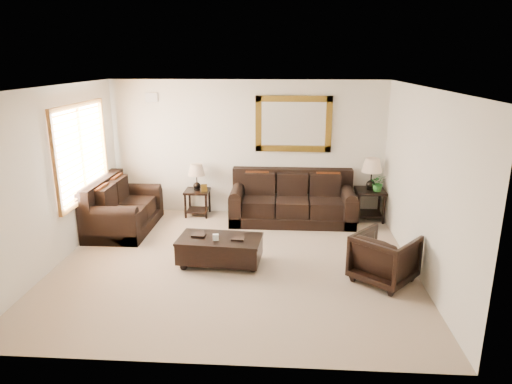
# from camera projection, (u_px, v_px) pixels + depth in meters

# --- Properties ---
(room) EXTENTS (5.51, 5.01, 2.71)m
(room) POSITION_uv_depth(u_px,v_px,m) (234.00, 180.00, 6.80)
(room) COLOR gray
(room) RESTS_ON ground
(window) EXTENTS (0.07, 1.96, 1.66)m
(window) POSITION_uv_depth(u_px,v_px,m) (82.00, 152.00, 7.78)
(window) COLOR white
(window) RESTS_ON room
(mirror) EXTENTS (1.50, 0.06, 1.10)m
(mirror) POSITION_uv_depth(u_px,v_px,m) (293.00, 124.00, 8.97)
(mirror) COLOR #48290E
(mirror) RESTS_ON room
(air_vent) EXTENTS (0.25, 0.02, 0.18)m
(air_vent) POSITION_uv_depth(u_px,v_px,m) (152.00, 97.00, 9.02)
(air_vent) COLOR #999999
(air_vent) RESTS_ON room
(sofa) EXTENTS (2.39, 1.03, 0.98)m
(sofa) POSITION_uv_depth(u_px,v_px,m) (292.00, 203.00, 8.97)
(sofa) COLOR black
(sofa) RESTS_ON room
(loveseat) EXTENTS (1.02, 1.71, 0.96)m
(loveseat) POSITION_uv_depth(u_px,v_px,m) (121.00, 211.00, 8.50)
(loveseat) COLOR black
(loveseat) RESTS_ON room
(end_table_left) EXTENTS (0.49, 0.49, 1.07)m
(end_table_left) POSITION_uv_depth(u_px,v_px,m) (197.00, 182.00, 9.17)
(end_table_left) COLOR black
(end_table_left) RESTS_ON room
(end_table_right) EXTENTS (0.57, 0.57, 1.24)m
(end_table_right) POSITION_uv_depth(u_px,v_px,m) (371.00, 180.00, 8.89)
(end_table_right) COLOR black
(end_table_right) RESTS_ON room
(coffee_table) EXTENTS (1.33, 0.79, 0.54)m
(coffee_table) POSITION_uv_depth(u_px,v_px,m) (220.00, 248.00, 7.06)
(coffee_table) COLOR black
(coffee_table) RESTS_ON room
(armchair) EXTENTS (1.06, 1.05, 0.79)m
(armchair) POSITION_uv_depth(u_px,v_px,m) (385.00, 255.00, 6.48)
(armchair) COLOR black
(armchair) RESTS_ON floor
(potted_plant) EXTENTS (0.31, 0.34, 0.26)m
(potted_plant) POSITION_uv_depth(u_px,v_px,m) (378.00, 185.00, 8.80)
(potted_plant) COLOR #1F581E
(potted_plant) RESTS_ON end_table_right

